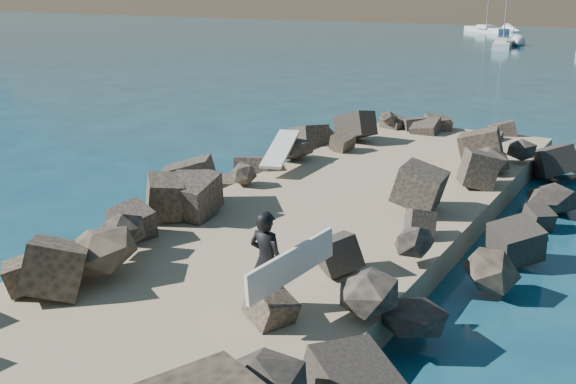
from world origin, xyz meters
name	(u,v)px	position (x,y,z in m)	size (l,w,h in m)	color
ground	(312,246)	(0.00, 0.00, 0.00)	(800.00, 800.00, 0.00)	#0F384C
jetty	(261,265)	(0.00, -2.00, 0.30)	(6.00, 26.00, 0.60)	#8C7759
riprap_left	(163,220)	(-2.90, -1.50, 0.50)	(2.60, 22.00, 1.00)	#262421
riprap_right	(415,280)	(2.90, -1.50, 0.50)	(2.60, 22.00, 1.00)	black
surfboard_resting	(280,153)	(-2.80, 3.19, 1.04)	(0.59, 2.35, 0.08)	silver
surfer_with_board	(270,261)	(1.42, -3.87, 1.41)	(0.93, 1.97, 1.60)	black
sailboat_a	(503,44)	(-8.42, 51.65, 0.35)	(2.64, 6.86, 8.12)	silver
sailboat_e	(486,30)	(-15.82, 73.66, 0.35)	(6.70, 6.04, 8.90)	silver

